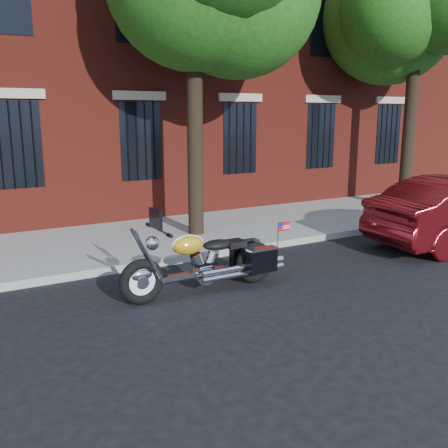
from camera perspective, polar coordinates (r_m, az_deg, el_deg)
ground at (r=9.13m, az=2.15°, el=-6.04°), size 120.00×120.00×0.00m
curb at (r=10.26m, az=-1.90°, el=-3.51°), size 40.00×0.16×0.15m
sidewalk at (r=11.90m, az=-6.11°, el=-1.32°), size 40.00×3.60×0.15m
building at (r=18.27m, az=-15.81°, el=21.83°), size 26.00×10.08×12.00m
motorcycle at (r=8.25m, az=-1.66°, el=-4.44°), size 2.93×0.85×1.48m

